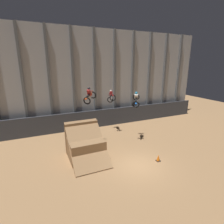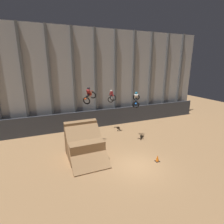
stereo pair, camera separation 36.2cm
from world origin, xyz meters
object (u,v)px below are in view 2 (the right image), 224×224
dirt_ramp (84,145)px  rider_bike_center_air (112,97)px  rider_bike_right_air (136,99)px  traffic_cone_near_ramp (157,158)px  rider_bike_left_air (89,96)px

dirt_ramp → rider_bike_center_air: size_ratio=2.37×
rider_bike_right_air → traffic_cone_near_ramp: size_ratio=3.12×
rider_bike_center_air → rider_bike_right_air: (1.34, -3.37, 0.23)m
rider_bike_left_air → rider_bike_center_air: size_ratio=0.97×
rider_bike_left_air → dirt_ramp: bearing=-80.7°
rider_bike_right_air → traffic_cone_near_ramp: (-0.48, -4.71, -4.24)m
rider_bike_center_air → rider_bike_right_air: 3.63m
rider_bike_right_air → rider_bike_center_air: bearing=143.2°
rider_bike_center_air → traffic_cone_near_ramp: (0.86, -8.08, -4.01)m
rider_bike_left_air → traffic_cone_near_ramp: 8.36m
dirt_ramp → rider_bike_left_air: bearing=58.2°
rider_bike_left_air → rider_bike_center_air: 4.59m
dirt_ramp → traffic_cone_near_ramp: bearing=-31.7°
dirt_ramp → rider_bike_center_air: rider_bike_center_air is taller
traffic_cone_near_ramp → rider_bike_center_air: bearing=96.1°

